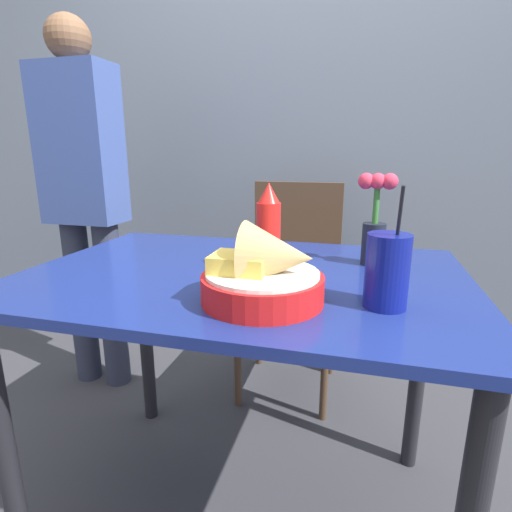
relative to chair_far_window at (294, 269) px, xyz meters
name	(u,v)px	position (x,y,z in m)	size (l,w,h in m)	color
ground_plane	(245,507)	(-0.01, -0.77, -0.54)	(12.00, 12.00, 0.00)	#38383D
wall_window	(311,102)	(-0.01, 0.46, 0.76)	(7.00, 0.06, 2.60)	slate
dining_table	(244,312)	(-0.01, -0.77, 0.10)	(1.12, 0.77, 0.76)	navy
chair_far_window	(294,269)	(0.00, 0.00, 0.00)	(0.40, 0.40, 0.92)	#473323
food_basket	(267,274)	(0.10, -0.96, 0.27)	(0.25, 0.25, 0.17)	red
ketchup_bottle	(268,230)	(0.06, -0.75, 0.32)	(0.06, 0.06, 0.23)	red
drink_cup	(387,273)	(0.34, -0.92, 0.28)	(0.09, 0.09, 0.24)	navy
flower_vase	(375,222)	(0.32, -0.61, 0.33)	(0.10, 0.06, 0.25)	black
person_standing	(84,189)	(-0.86, -0.25, 0.36)	(0.32, 0.18, 1.57)	#2D3347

